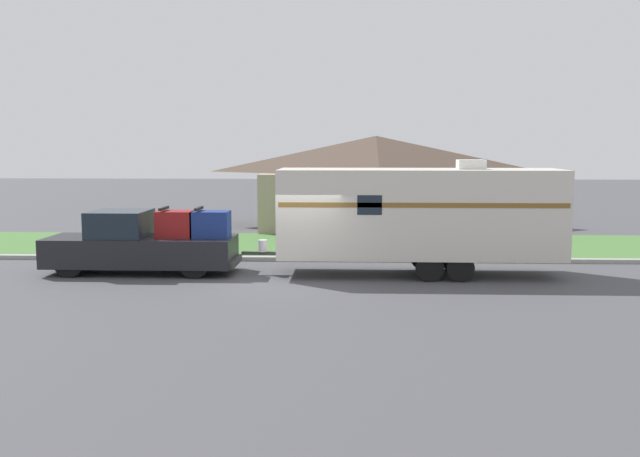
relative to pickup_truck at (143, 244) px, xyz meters
name	(u,v)px	position (x,y,z in m)	size (l,w,h in m)	color
ground_plane	(298,282)	(4.84, -1.33, -0.89)	(120.00, 120.00, 0.00)	#47474C
curb_strip	(306,259)	(4.84, 2.42, -0.82)	(80.00, 0.30, 0.14)	#999993
lawn_strip	(312,245)	(4.84, 6.07, -0.88)	(80.00, 7.00, 0.03)	#477538
house_across_street	(376,179)	(7.53, 13.04, 1.35)	(11.35, 7.81, 4.32)	gray
pickup_truck	(143,244)	(0.00, 0.00, 0.00)	(5.82, 1.98, 2.03)	black
travel_trailer	(419,213)	(8.40, 0.00, 0.99)	(9.56, 2.32, 3.48)	black
mailbox	(346,230)	(6.18, 3.32, 0.07)	(0.48, 0.20, 1.25)	brown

